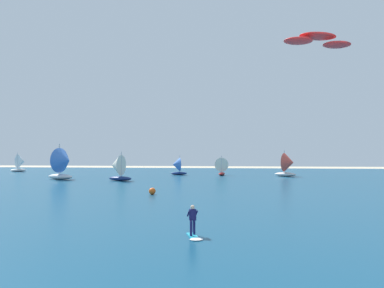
# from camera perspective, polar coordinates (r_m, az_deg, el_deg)

# --- Properties ---
(ocean) EXTENTS (160.00, 90.00, 0.10)m
(ocean) POSITION_cam_1_polar(r_m,az_deg,el_deg) (57.42, 3.15, -5.62)
(ocean) COLOR navy
(ocean) RESTS_ON ground
(kitesurfer) EXTENTS (1.11, 2.03, 1.67)m
(kitesurfer) POSITION_cam_1_polar(r_m,az_deg,el_deg) (21.20, 0.20, -11.87)
(kitesurfer) COLOR #26B2CC
(kitesurfer) RESTS_ON ocean
(kite) EXTENTS (4.93, 3.25, 0.72)m
(kite) POSITION_cam_1_polar(r_m,az_deg,el_deg) (26.52, 17.98, 14.30)
(kite) COLOR red
(sailboat_outermost) EXTENTS (5.04, 4.46, 5.66)m
(sailboat_outermost) POSITION_cam_1_polar(r_m,az_deg,el_deg) (64.93, -18.32, -2.70)
(sailboat_outermost) COLOR silver
(sailboat_outermost) RESTS_ON ocean
(sailboat_trailing) EXTENTS (2.80, 3.24, 3.69)m
(sailboat_trailing) POSITION_cam_1_polar(r_m,az_deg,el_deg) (72.88, 4.44, -3.26)
(sailboat_trailing) COLOR maroon
(sailboat_trailing) RESTS_ON ocean
(sailboat_far_right) EXTENTS (3.52, 3.76, 4.18)m
(sailboat_far_right) POSITION_cam_1_polar(r_m,az_deg,el_deg) (92.72, -23.85, -2.55)
(sailboat_far_right) COLOR silver
(sailboat_far_right) RESTS_ON ocean
(sailboat_leading) EXTENTS (3.28, 2.90, 3.68)m
(sailboat_leading) POSITION_cam_1_polar(r_m,az_deg,el_deg) (73.46, -2.25, -3.25)
(sailboat_leading) COLOR navy
(sailboat_leading) RESTS_ON ocean
(sailboat_mid_left) EXTENTS (3.92, 3.41, 4.43)m
(sailboat_mid_left) POSITION_cam_1_polar(r_m,az_deg,el_deg) (60.43, -10.92, -3.40)
(sailboat_mid_left) COLOR navy
(sailboat_mid_left) RESTS_ON ocean
(sailboat_anchored_offshore) EXTENTS (4.20, 3.75, 4.68)m
(sailboat_anchored_offshore) POSITION_cam_1_polar(r_m,az_deg,el_deg) (70.97, 13.93, -2.93)
(sailboat_anchored_offshore) COLOR silver
(sailboat_anchored_offshore) RESTS_ON ocean
(marker_buoy) EXTENTS (0.72, 0.72, 0.72)m
(marker_buoy) POSITION_cam_1_polar(r_m,az_deg,el_deg) (41.13, -5.86, -6.90)
(marker_buoy) COLOR #E55919
(marker_buoy) RESTS_ON ocean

